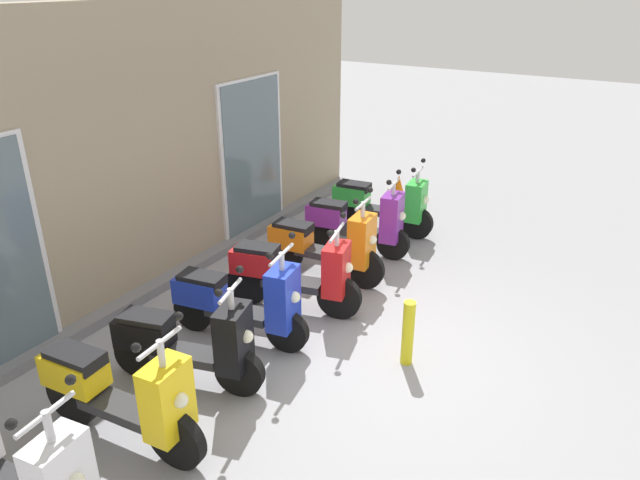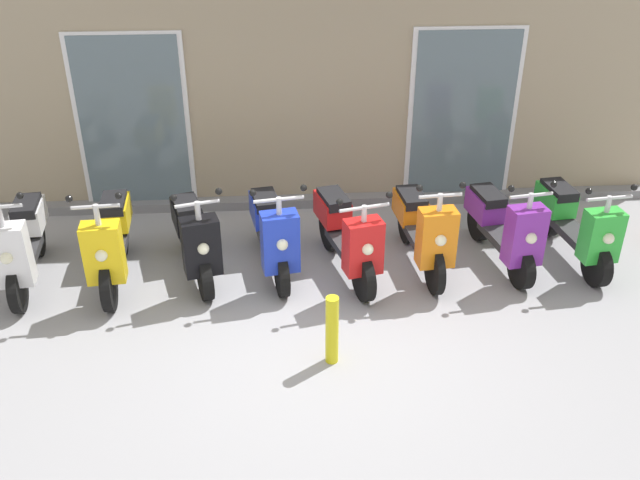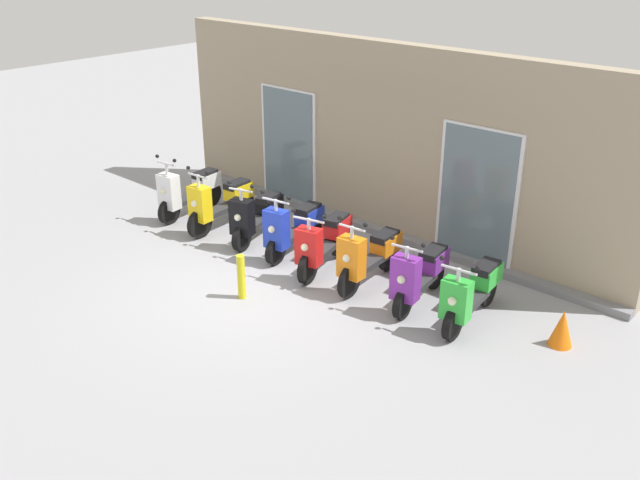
{
  "view_description": "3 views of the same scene",
  "coord_description": "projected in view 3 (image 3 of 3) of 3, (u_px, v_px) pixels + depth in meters",
  "views": [
    {
      "loc": [
        -4.55,
        -2.21,
        3.58
      ],
      "look_at": [
        0.64,
        0.91,
        0.87
      ],
      "focal_mm": 33.19,
      "sensor_mm": 36.0,
      "label": 1
    },
    {
      "loc": [
        -0.3,
        -5.45,
        4.13
      ],
      "look_at": [
        0.09,
        0.44,
        0.81
      ],
      "focal_mm": 38.93,
      "sensor_mm": 36.0,
      "label": 2
    },
    {
      "loc": [
        7.14,
        -6.49,
        5.11
      ],
      "look_at": [
        0.52,
        0.92,
        0.62
      ],
      "focal_mm": 39.26,
      "sensor_mm": 36.0,
      "label": 3
    }
  ],
  "objects": [
    {
      "name": "scooter_red",
      "position": [
        324.0,
        242.0,
        11.15
      ],
      "size": [
        0.73,
        1.61,
        1.19
      ],
      "color": "black",
      "rests_on": "ground_plane"
    },
    {
      "name": "scooter_purple",
      "position": [
        419.0,
        274.0,
        10.15
      ],
      "size": [
        0.6,
        1.54,
        1.21
      ],
      "color": "black",
      "rests_on": "ground_plane"
    },
    {
      "name": "traffic_cone",
      "position": [
        562.0,
        328.0,
        9.2
      ],
      "size": [
        0.32,
        0.32,
        0.52
      ],
      "primitive_type": "cone",
      "color": "orange",
      "rests_on": "ground_plane"
    },
    {
      "name": "scooter_white",
      "position": [
        188.0,
        190.0,
        13.28
      ],
      "size": [
        0.55,
        1.62,
        1.3
      ],
      "color": "black",
      "rests_on": "ground_plane"
    },
    {
      "name": "scooter_yellow",
      "position": [
        220.0,
        203.0,
        12.69
      ],
      "size": [
        0.53,
        1.65,
        1.28
      ],
      "color": "black",
      "rests_on": "ground_plane"
    },
    {
      "name": "scooter_blue",
      "position": [
        293.0,
        227.0,
        11.74
      ],
      "size": [
        0.64,
        1.57,
        1.24
      ],
      "color": "black",
      "rests_on": "ground_plane"
    },
    {
      "name": "storefront_facade",
      "position": [
        380.0,
        142.0,
        12.27
      ],
      "size": [
        9.47,
        0.5,
        3.36
      ],
      "color": "gray",
      "rests_on": "ground_plane"
    },
    {
      "name": "scooter_orange",
      "position": [
        369.0,
        255.0,
        10.69
      ],
      "size": [
        0.52,
        1.65,
        1.25
      ],
      "color": "black",
      "rests_on": "ground_plane"
    },
    {
      "name": "scooter_black",
      "position": [
        256.0,
        215.0,
        12.22
      ],
      "size": [
        0.71,
        1.5,
        1.22
      ],
      "color": "black",
      "rests_on": "ground_plane"
    },
    {
      "name": "scooter_green",
      "position": [
        472.0,
        292.0,
        9.68
      ],
      "size": [
        0.58,
        1.62,
        1.16
      ],
      "color": "black",
      "rests_on": "ground_plane"
    },
    {
      "name": "ground_plane",
      "position": [
        256.0,
        285.0,
        10.85
      ],
      "size": [
        40.0,
        40.0,
        0.0
      ],
      "primitive_type": "plane",
      "color": "#939399"
    },
    {
      "name": "curb_bollard",
      "position": [
        241.0,
        277.0,
        10.34
      ],
      "size": [
        0.12,
        0.12,
        0.7
      ],
      "primitive_type": "cylinder",
      "color": "yellow",
      "rests_on": "ground_plane"
    }
  ]
}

